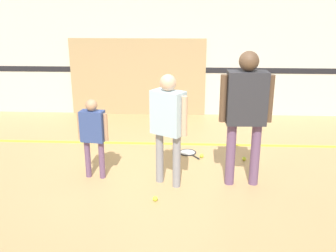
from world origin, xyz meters
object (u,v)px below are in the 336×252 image
(tennis_ball_near_instructor, at_px, (155,199))
(tennis_ball_stray_left, at_px, (244,159))
(person_student_left, at_px, (93,130))
(person_student_right, at_px, (246,105))
(racket_spare_on_floor, at_px, (188,153))
(tennis_ball_by_spare_racket, at_px, (202,156))
(person_instructor, at_px, (168,118))

(tennis_ball_near_instructor, relative_size, tennis_ball_stray_left, 1.00)
(tennis_ball_near_instructor, bearing_deg, person_student_left, 144.36)
(person_student_right, relative_size, tennis_ball_near_instructor, 27.98)
(racket_spare_on_floor, height_order, tennis_ball_by_spare_racket, tennis_ball_by_spare_racket)
(racket_spare_on_floor, xyz_separation_m, tennis_ball_by_spare_racket, (0.22, -0.18, 0.02))
(tennis_ball_near_instructor, relative_size, tennis_ball_by_spare_racket, 1.00)
(person_student_right, distance_m, tennis_ball_by_spare_racket, 1.53)
(tennis_ball_stray_left, bearing_deg, racket_spare_on_floor, 163.23)
(person_student_left, xyz_separation_m, tennis_ball_by_spare_racket, (1.57, 0.81, -0.69))
(racket_spare_on_floor, distance_m, tennis_ball_near_instructor, 1.71)
(person_instructor, distance_m, person_student_right, 1.05)
(racket_spare_on_floor, height_order, tennis_ball_near_instructor, tennis_ball_near_instructor)
(racket_spare_on_floor, bearing_deg, person_student_right, 0.08)
(person_student_left, distance_m, tennis_ball_stray_left, 2.47)
(tennis_ball_near_instructor, bearing_deg, person_instructor, 74.50)
(person_instructor, distance_m, tennis_ball_stray_left, 1.75)
(person_instructor, bearing_deg, tennis_ball_near_instructor, -74.14)
(person_student_left, xyz_separation_m, tennis_ball_stray_left, (2.25, 0.72, -0.69))
(racket_spare_on_floor, bearing_deg, tennis_ball_stray_left, 39.25)
(person_student_left, bearing_deg, tennis_ball_stray_left, 25.30)
(person_instructor, xyz_separation_m, tennis_ball_stray_left, (1.19, 0.89, -0.93))
(tennis_ball_stray_left, bearing_deg, tennis_ball_near_instructor, -133.73)
(racket_spare_on_floor, bearing_deg, person_instructor, -47.69)
(person_student_right, xyz_separation_m, racket_spare_on_floor, (-0.75, 1.10, -1.13))
(person_student_left, bearing_deg, tennis_ball_near_instructor, -28.14)
(person_student_right, bearing_deg, tennis_ball_near_instructor, 24.10)
(person_student_left, height_order, tennis_ball_near_instructor, person_student_left)
(tennis_ball_by_spare_racket, bearing_deg, tennis_ball_stray_left, -7.52)
(person_instructor, height_order, tennis_ball_by_spare_racket, person_instructor)
(tennis_ball_near_instructor, height_order, tennis_ball_stray_left, same)
(person_instructor, height_order, racket_spare_on_floor, person_instructor)
(person_student_right, height_order, tennis_ball_stray_left, person_student_right)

